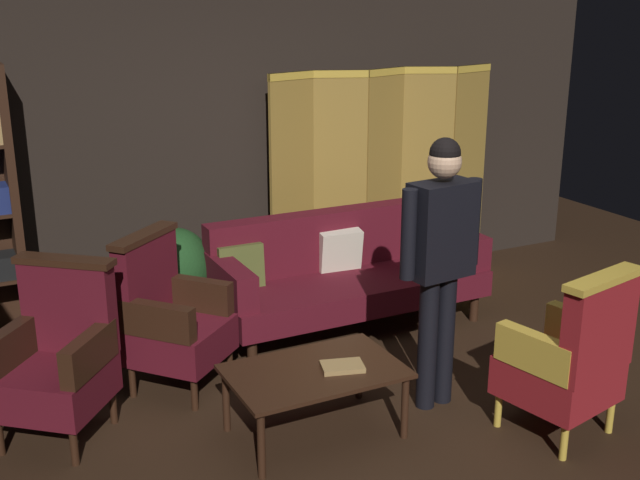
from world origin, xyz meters
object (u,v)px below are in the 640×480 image
(armchair_wing_right, at_px, (170,317))
(standing_figure, at_px, (440,250))
(armchair_gilt_accent, at_px, (569,358))
(folding_screen, at_px, (384,175))
(potted_plant, at_px, (176,274))
(velvet_couch, at_px, (346,269))
(coffee_table, at_px, (315,377))
(armchair_wing_left, at_px, (58,357))
(book_tan_leather, at_px, (342,367))

(armchair_wing_right, relative_size, standing_figure, 0.61)
(armchair_gilt_accent, bearing_deg, folding_screen, 81.73)
(armchair_gilt_accent, height_order, potted_plant, armchair_gilt_accent)
(velvet_couch, bearing_deg, armchair_wing_right, -165.18)
(folding_screen, distance_m, coffee_table, 2.76)
(velvet_couch, xyz_separation_m, armchair_wing_left, (-2.25, -0.68, 0.04))
(armchair_wing_left, distance_m, book_tan_leather, 1.64)
(potted_plant, bearing_deg, armchair_gilt_accent, -56.62)
(folding_screen, bearing_deg, book_tan_leather, -126.05)
(book_tan_leather, bearing_deg, folding_screen, 53.95)
(velvet_couch, xyz_separation_m, book_tan_leather, (-0.80, -1.43, -0.02))
(armchair_wing_left, relative_size, armchair_wing_right, 1.00)
(coffee_table, bearing_deg, potted_plant, 99.21)
(velvet_couch, relative_size, coffee_table, 2.12)
(coffee_table, height_order, standing_figure, standing_figure)
(coffee_table, bearing_deg, armchair_wing_right, 120.50)
(armchair_wing_left, xyz_separation_m, standing_figure, (2.15, -0.69, 0.54))
(coffee_table, bearing_deg, standing_figure, -0.34)
(velvet_couch, relative_size, potted_plant, 2.53)
(armchair_wing_right, bearing_deg, armchair_wing_left, -159.18)
(velvet_couch, bearing_deg, armchair_wing_left, -163.15)
(velvet_couch, height_order, potted_plant, velvet_couch)
(armchair_gilt_accent, xyz_separation_m, standing_figure, (-0.47, 0.65, 0.54))
(standing_figure, distance_m, book_tan_leather, 0.91)
(armchair_wing_left, bearing_deg, coffee_table, -27.38)
(coffee_table, distance_m, armchair_wing_left, 1.48)
(potted_plant, bearing_deg, coffee_table, -80.79)
(armchair_wing_right, bearing_deg, potted_plant, 70.71)
(folding_screen, xyz_separation_m, standing_figure, (-0.87, -2.08, 0.04))
(velvet_couch, height_order, coffee_table, velvet_couch)
(velvet_couch, height_order, armchair_gilt_accent, armchair_gilt_accent)
(velvet_couch, xyz_separation_m, potted_plant, (-1.23, 0.40, 0.03))
(coffee_table, height_order, armchair_wing_right, armchair_wing_right)
(standing_figure, bearing_deg, book_tan_leather, -174.97)
(potted_plant, relative_size, book_tan_leather, 3.45)
(velvet_couch, bearing_deg, folding_screen, 43.04)
(coffee_table, xyz_separation_m, armchair_wing_right, (-0.57, 0.96, 0.12))
(folding_screen, height_order, armchair_gilt_accent, folding_screen)
(folding_screen, height_order, armchair_wing_left, folding_screen)
(folding_screen, height_order, armchair_wing_right, folding_screen)
(standing_figure, bearing_deg, armchair_gilt_accent, -54.11)
(velvet_couch, distance_m, book_tan_leather, 1.64)
(armchair_gilt_accent, xyz_separation_m, book_tan_leather, (-1.16, 0.59, -0.06))
(folding_screen, xyz_separation_m, armchair_wing_right, (-2.28, -1.11, -0.50))
(standing_figure, bearing_deg, velvet_couch, 85.76)
(armchair_gilt_accent, height_order, book_tan_leather, armchair_gilt_accent)
(folding_screen, bearing_deg, potted_plant, -171.13)
(velvet_couch, height_order, standing_figure, standing_figure)
(armchair_wing_right, bearing_deg, folding_screen, 26.11)
(folding_screen, relative_size, book_tan_leather, 8.98)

